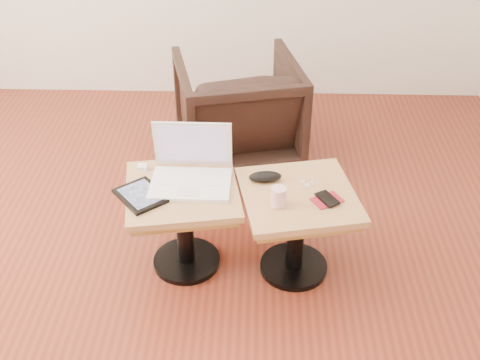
{
  "coord_description": "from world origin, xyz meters",
  "views": [
    {
      "loc": [
        0.57,
        -1.9,
        2.07
      ],
      "look_at": [
        0.5,
        0.34,
        0.51
      ],
      "focal_mm": 45.0,
      "sensor_mm": 36.0,
      "label": 1
    }
  ],
  "objects_px": {
    "side_table_right": "(297,213)",
    "striped_cup": "(278,197)",
    "side_table_left": "(183,208)",
    "laptop": "(191,171)",
    "armchair": "(238,111)"
  },
  "relations": [
    {
      "from": "side_table_right",
      "to": "striped_cup",
      "type": "xyz_separation_m",
      "value": [
        -0.1,
        -0.09,
        0.16
      ]
    },
    {
      "from": "side_table_left",
      "to": "striped_cup",
      "type": "distance_m",
      "value": 0.48
    },
    {
      "from": "side_table_left",
      "to": "laptop",
      "type": "bearing_deg",
      "value": 48.39
    },
    {
      "from": "side_table_left",
      "to": "striped_cup",
      "type": "relative_size",
      "value": 6.62
    },
    {
      "from": "side_table_right",
      "to": "laptop",
      "type": "xyz_separation_m",
      "value": [
        -0.5,
        0.09,
        0.17
      ]
    },
    {
      "from": "side_table_left",
      "to": "striped_cup",
      "type": "xyz_separation_m",
      "value": [
        0.44,
        -0.11,
        0.16
      ]
    },
    {
      "from": "striped_cup",
      "to": "laptop",
      "type": "bearing_deg",
      "value": 156.19
    },
    {
      "from": "side_table_left",
      "to": "laptop",
      "type": "relative_size",
      "value": 1.58
    },
    {
      "from": "side_table_right",
      "to": "striped_cup",
      "type": "bearing_deg",
      "value": -148.41
    },
    {
      "from": "laptop",
      "to": "striped_cup",
      "type": "height_order",
      "value": "laptop"
    },
    {
      "from": "striped_cup",
      "to": "side_table_left",
      "type": "bearing_deg",
      "value": 165.48
    },
    {
      "from": "side_table_right",
      "to": "side_table_left",
      "type": "bearing_deg",
      "value": 165.92
    },
    {
      "from": "laptop",
      "to": "armchair",
      "type": "bearing_deg",
      "value": 79.69
    },
    {
      "from": "side_table_left",
      "to": "laptop",
      "type": "height_order",
      "value": "laptop"
    },
    {
      "from": "armchair",
      "to": "side_table_right",
      "type": "bearing_deg",
      "value": 93.63
    }
  ]
}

